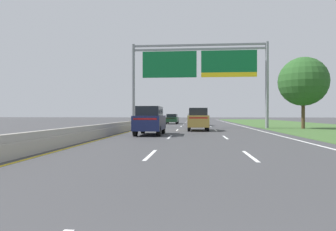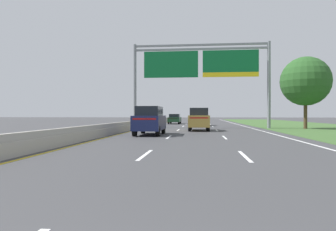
# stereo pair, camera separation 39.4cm
# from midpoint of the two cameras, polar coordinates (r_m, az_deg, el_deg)

# --- Properties ---
(ground_plane) EXTENTS (220.00, 220.00, 0.00)m
(ground_plane) POSITION_cam_midpoint_polar(r_m,az_deg,el_deg) (35.93, 4.95, -2.21)
(ground_plane) COLOR #3D3D3F
(lane_striping) EXTENTS (11.96, 106.00, 0.01)m
(lane_striping) POSITION_cam_midpoint_polar(r_m,az_deg,el_deg) (35.47, 4.95, -2.23)
(lane_striping) COLOR white
(lane_striping) RESTS_ON ground
(grass_verge_right) EXTENTS (14.00, 110.00, 0.02)m
(grass_verge_right) POSITION_cam_midpoint_polar(r_m,az_deg,el_deg) (38.54, 26.18, -2.05)
(grass_verge_right) COLOR #3D602D
(grass_verge_right) RESTS_ON ground
(median_barrier_concrete) EXTENTS (0.60, 110.00, 0.85)m
(median_barrier_concrete) POSITION_cam_midpoint_polar(r_m,az_deg,el_deg) (36.52, -5.47, -1.61)
(median_barrier_concrete) COLOR #A8A399
(median_barrier_concrete) RESTS_ON ground
(overhead_sign_gantry) EXTENTS (15.06, 0.42, 9.40)m
(overhead_sign_gantry) POSITION_cam_midpoint_polar(r_m,az_deg,el_deg) (34.09, 5.46, 8.91)
(overhead_sign_gantry) COLOR gray
(overhead_sign_gantry) RESTS_ON ground
(pickup_truck_silver) EXTENTS (2.09, 5.43, 2.20)m
(pickup_truck_silver) POSITION_cam_midpoint_polar(r_m,az_deg,el_deg) (41.22, 4.87, -0.40)
(pickup_truck_silver) COLOR #B2B5BA
(pickup_truck_silver) RESTS_ON ground
(car_navy_left_lane_suv) EXTENTS (1.90, 4.70, 2.11)m
(car_navy_left_lane_suv) POSITION_cam_midpoint_polar(r_m,az_deg,el_deg) (22.70, -3.86, -0.87)
(car_navy_left_lane_suv) COLOR #161E47
(car_navy_left_lane_suv) RESTS_ON ground
(car_darkgreen_left_lane_sedan) EXTENTS (1.90, 4.43, 1.57)m
(car_darkgreen_left_lane_sedan) POSITION_cam_midpoint_polar(r_m,az_deg,el_deg) (48.41, 0.54, -0.61)
(car_darkgreen_left_lane_sedan) COLOR #193D23
(car_darkgreen_left_lane_sedan) RESTS_ON ground
(car_gold_centre_lane_suv) EXTENTS (1.92, 4.71, 2.11)m
(car_gold_centre_lane_suv) POSITION_cam_midpoint_polar(r_m,az_deg,el_deg) (28.79, 5.24, -0.63)
(car_gold_centre_lane_suv) COLOR #A38438
(car_gold_centre_lane_suv) RESTS_ON ground
(roadside_tree_mid) EXTENTS (5.13, 5.13, 7.55)m
(roadside_tree_mid) POSITION_cam_midpoint_polar(r_m,az_deg,el_deg) (35.23, 23.67, 5.83)
(roadside_tree_mid) COLOR #4C3823
(roadside_tree_mid) RESTS_ON ground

